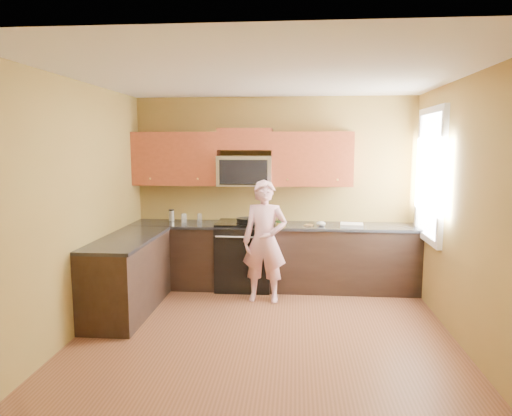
# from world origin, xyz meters

# --- Properties ---
(floor) EXTENTS (4.00, 4.00, 0.00)m
(floor) POSITION_xyz_m (0.00, 0.00, 0.00)
(floor) COLOR brown
(floor) RESTS_ON ground
(ceiling) EXTENTS (4.00, 4.00, 0.00)m
(ceiling) POSITION_xyz_m (0.00, 0.00, 2.70)
(ceiling) COLOR white
(ceiling) RESTS_ON ground
(wall_back) EXTENTS (4.00, 0.00, 4.00)m
(wall_back) POSITION_xyz_m (0.00, 2.00, 1.35)
(wall_back) COLOR olive
(wall_back) RESTS_ON ground
(wall_front) EXTENTS (4.00, 0.00, 4.00)m
(wall_front) POSITION_xyz_m (0.00, -2.00, 1.35)
(wall_front) COLOR olive
(wall_front) RESTS_ON ground
(wall_left) EXTENTS (0.00, 4.00, 4.00)m
(wall_left) POSITION_xyz_m (-2.00, 0.00, 1.35)
(wall_left) COLOR olive
(wall_left) RESTS_ON ground
(wall_right) EXTENTS (0.00, 4.00, 4.00)m
(wall_right) POSITION_xyz_m (2.00, 0.00, 1.35)
(wall_right) COLOR olive
(wall_right) RESTS_ON ground
(cabinet_back_run) EXTENTS (4.00, 0.60, 0.88)m
(cabinet_back_run) POSITION_xyz_m (0.00, 1.70, 0.44)
(cabinet_back_run) COLOR black
(cabinet_back_run) RESTS_ON floor
(cabinet_left_run) EXTENTS (0.60, 1.60, 0.88)m
(cabinet_left_run) POSITION_xyz_m (-1.70, 0.60, 0.44)
(cabinet_left_run) COLOR black
(cabinet_left_run) RESTS_ON floor
(countertop_back) EXTENTS (4.00, 0.62, 0.04)m
(countertop_back) POSITION_xyz_m (0.00, 1.69, 0.90)
(countertop_back) COLOR black
(countertop_back) RESTS_ON cabinet_back_run
(countertop_left) EXTENTS (0.62, 1.60, 0.04)m
(countertop_left) POSITION_xyz_m (-1.69, 0.60, 0.90)
(countertop_left) COLOR black
(countertop_left) RESTS_ON cabinet_left_run
(stove) EXTENTS (0.76, 0.65, 0.95)m
(stove) POSITION_xyz_m (-0.40, 1.68, 0.47)
(stove) COLOR black
(stove) RESTS_ON floor
(microwave) EXTENTS (0.76, 0.40, 0.42)m
(microwave) POSITION_xyz_m (-0.40, 1.80, 1.45)
(microwave) COLOR silver
(microwave) RESTS_ON wall_back
(upper_cab_left) EXTENTS (1.22, 0.33, 0.75)m
(upper_cab_left) POSITION_xyz_m (-1.39, 1.83, 1.45)
(upper_cab_left) COLOR brown
(upper_cab_left) RESTS_ON wall_back
(upper_cab_right) EXTENTS (1.12, 0.33, 0.75)m
(upper_cab_right) POSITION_xyz_m (0.54, 1.83, 1.45)
(upper_cab_right) COLOR brown
(upper_cab_right) RESTS_ON wall_back
(upper_cab_over_mw) EXTENTS (0.76, 0.33, 0.30)m
(upper_cab_over_mw) POSITION_xyz_m (-0.40, 1.83, 2.10)
(upper_cab_over_mw) COLOR brown
(upper_cab_over_mw) RESTS_ON wall_back
(window) EXTENTS (0.06, 1.06, 1.66)m
(window) POSITION_xyz_m (1.98, 1.20, 1.65)
(window) COLOR white
(window) RESTS_ON wall_right
(woman) EXTENTS (0.60, 0.42, 1.58)m
(woman) POSITION_xyz_m (-0.07, 1.15, 0.79)
(woman) COLOR pink
(woman) RESTS_ON floor
(frying_pan) EXTENTS (0.42, 0.55, 0.06)m
(frying_pan) POSITION_xyz_m (-0.37, 1.65, 0.95)
(frying_pan) COLOR black
(frying_pan) RESTS_ON stove
(butter_tub) EXTENTS (0.15, 0.15, 0.10)m
(butter_tub) POSITION_xyz_m (0.12, 1.54, 0.92)
(butter_tub) COLOR yellow
(butter_tub) RESTS_ON countertop_back
(toast_slice) EXTENTS (0.14, 0.14, 0.01)m
(toast_slice) POSITION_xyz_m (0.50, 1.62, 0.93)
(toast_slice) COLOR #B27F47
(toast_slice) RESTS_ON countertop_back
(napkin_a) EXTENTS (0.15, 0.15, 0.06)m
(napkin_a) POSITION_xyz_m (0.10, 1.60, 0.95)
(napkin_a) COLOR silver
(napkin_a) RESTS_ON countertop_back
(napkin_b) EXTENTS (0.15, 0.16, 0.07)m
(napkin_b) POSITION_xyz_m (0.67, 1.60, 0.95)
(napkin_b) COLOR silver
(napkin_b) RESTS_ON countertop_back
(dish_towel) EXTENTS (0.32, 0.27, 0.05)m
(dish_towel) POSITION_xyz_m (1.08, 1.55, 0.95)
(dish_towel) COLOR white
(dish_towel) RESTS_ON countertop_back
(travel_mug) EXTENTS (0.09, 0.09, 0.17)m
(travel_mug) POSITION_xyz_m (-1.49, 1.87, 0.92)
(travel_mug) COLOR silver
(travel_mug) RESTS_ON countertop_back
(glass_a) EXTENTS (0.08, 0.08, 0.12)m
(glass_a) POSITION_xyz_m (-1.06, 1.80, 0.98)
(glass_a) COLOR silver
(glass_a) RESTS_ON countertop_back
(glass_b) EXTENTS (0.07, 0.07, 0.12)m
(glass_b) POSITION_xyz_m (-1.29, 1.80, 0.98)
(glass_b) COLOR silver
(glass_b) RESTS_ON countertop_back
(glass_c) EXTENTS (0.07, 0.07, 0.12)m
(glass_c) POSITION_xyz_m (-1.26, 1.70, 0.98)
(glass_c) COLOR silver
(glass_c) RESTS_ON countertop_back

